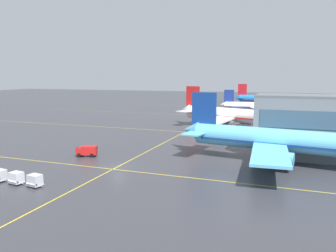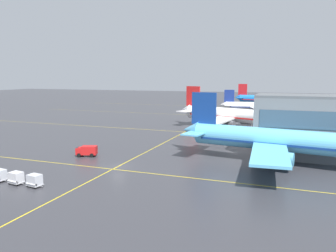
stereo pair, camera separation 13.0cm
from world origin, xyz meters
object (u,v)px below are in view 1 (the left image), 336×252
object	(u,v)px
baggage_cart_row_fourth	(35,180)
service_truck_red_van	(87,151)
airliner_front_gate	(284,141)
baggage_cart_row_middle	(16,178)
airliner_third_row	(259,106)
airliner_second_row	(236,116)
airliner_far_left_stand	(269,99)

from	to	relation	value
baggage_cart_row_fourth	service_truck_red_van	bearing A→B (deg)	101.38
airliner_front_gate	service_truck_red_van	size ratio (longest dim) A/B	9.26
baggage_cart_row_middle	airliner_front_gate	bearing A→B (deg)	35.12
airliner_front_gate	baggage_cart_row_fourth	world-z (taller)	airliner_front_gate
airliner_third_row	baggage_cart_row_fourth	size ratio (longest dim) A/B	11.80
airliner_second_row	baggage_cart_row_middle	world-z (taller)	airliner_second_row
airliner_second_row	baggage_cart_row_fourth	bearing A→B (deg)	-106.98
airliner_second_row	airliner_third_row	world-z (taller)	airliner_second_row
baggage_cart_row_middle	baggage_cart_row_fourth	bearing A→B (deg)	-0.24
airliner_far_left_stand	baggage_cart_row_fourth	xyz separation A→B (m)	(-23.98, -146.56, -3.13)
baggage_cart_row_fourth	airliner_third_row	bearing A→B (deg)	78.47
baggage_cart_row_middle	baggage_cart_row_fourth	distance (m)	3.51
service_truck_red_van	baggage_cart_row_fourth	world-z (taller)	service_truck_red_van
airliner_front_gate	baggage_cart_row_middle	distance (m)	45.69
airliner_second_row	airliner_third_row	xyz separation A→B (m)	(2.91, 45.57, -0.85)
airliner_far_left_stand	baggage_cart_row_fourth	world-z (taller)	airliner_far_left_stand
service_truck_red_van	baggage_cart_row_middle	bearing A→B (deg)	-89.17
airliner_front_gate	airliner_far_left_stand	size ratio (longest dim) A/B	1.07
airliner_third_row	airliner_far_left_stand	bearing A→B (deg)	87.24
airliner_third_row	airliner_front_gate	bearing A→B (deg)	-81.97
airliner_far_left_stand	baggage_cart_row_middle	distance (m)	149.13
baggage_cart_row_fourth	airliner_second_row	bearing A→B (deg)	73.02
baggage_cart_row_middle	baggage_cart_row_fourth	size ratio (longest dim) A/B	1.00
airliner_second_row	service_truck_red_van	size ratio (longest dim) A/B	9.02
service_truck_red_van	baggage_cart_row_middle	xyz separation A→B (m)	(0.27, -18.76, -0.17)
airliner_front_gate	airliner_second_row	xyz separation A→B (m)	(-14.52, 36.79, 0.01)
airliner_second_row	baggage_cart_row_middle	distance (m)	67.07
airliner_second_row	service_truck_red_van	xyz separation A→B (m)	(-23.02, -44.25, -3.24)
airliner_second_row	baggage_cart_row_middle	xyz separation A→B (m)	(-22.75, -63.00, -3.41)
baggage_cart_row_middle	airliner_far_left_stand	bearing A→B (deg)	79.38
airliner_front_gate	airliner_third_row	size ratio (longest dim) A/B	1.24
airliner_far_left_stand	baggage_cart_row_fourth	distance (m)	148.54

